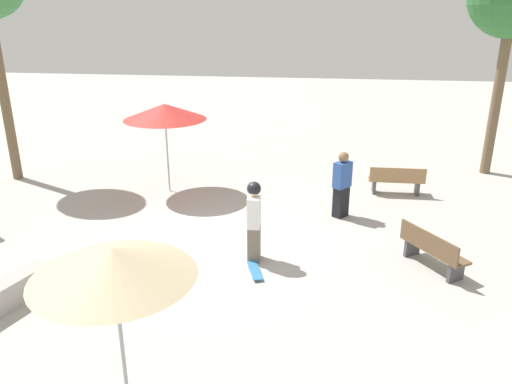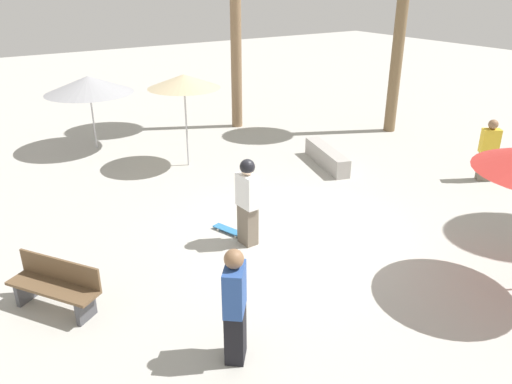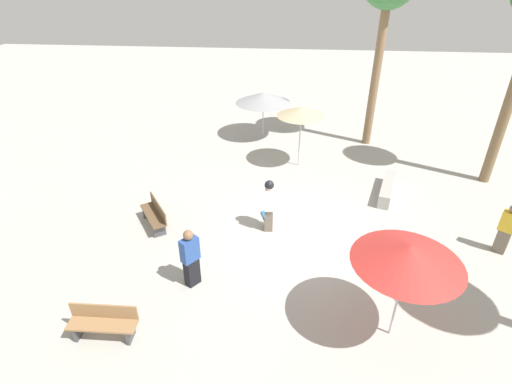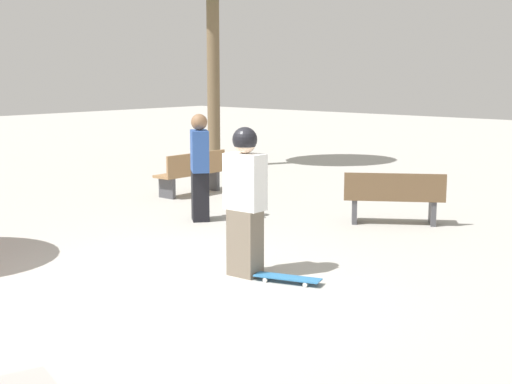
{
  "view_description": "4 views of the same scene",
  "coord_description": "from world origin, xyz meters",
  "px_view_note": "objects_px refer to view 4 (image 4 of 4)",
  "views": [
    {
      "loc": [
        -9.95,
        -2.39,
        5.18
      ],
      "look_at": [
        -0.02,
        -1.0,
        1.47
      ],
      "focal_mm": 35.0,
      "sensor_mm": 36.0,
      "label": 1
    },
    {
      "loc": [
        7.25,
        -5.7,
        5.02
      ],
      "look_at": [
        -0.83,
        -0.46,
        0.81
      ],
      "focal_mm": 35.0,
      "sensor_mm": 36.0,
      "label": 2
    },
    {
      "loc": [
        10.39,
        -0.44,
        7.75
      ],
      "look_at": [
        -0.55,
        -1.43,
        1.24
      ],
      "focal_mm": 28.0,
      "sensor_mm": 36.0,
      "label": 3
    },
    {
      "loc": [
        -5.92,
        5.22,
        2.46
      ],
      "look_at": [
        -0.04,
        -1.51,
        0.93
      ],
      "focal_mm": 50.0,
      "sensor_mm": 36.0,
      "label": 4
    }
  ],
  "objects_px": {
    "skateboard": "(287,278)",
    "bench_far": "(394,198)",
    "skater_main": "(245,197)",
    "bystander_far": "(200,168)",
    "bench_near": "(192,173)"
  },
  "relations": [
    {
      "from": "skateboard",
      "to": "bench_far",
      "type": "height_order",
      "value": "bench_far"
    },
    {
      "from": "skater_main",
      "to": "bystander_far",
      "type": "relative_size",
      "value": 1.02
    },
    {
      "from": "skateboard",
      "to": "bench_far",
      "type": "xyz_separation_m",
      "value": [
        0.73,
        -3.65,
        0.37
      ]
    },
    {
      "from": "skater_main",
      "to": "skateboard",
      "type": "xyz_separation_m",
      "value": [
        -0.58,
        -0.1,
        -0.91
      ]
    },
    {
      "from": "skater_main",
      "to": "bench_near",
      "type": "xyz_separation_m",
      "value": [
        4.64,
        -3.56,
        -0.55
      ]
    },
    {
      "from": "skater_main",
      "to": "bystander_far",
      "type": "height_order",
      "value": "skater_main"
    },
    {
      "from": "bystander_far",
      "to": "bench_near",
      "type": "bearing_deg",
      "value": -1.61
    },
    {
      "from": "bench_near",
      "to": "skater_main",
      "type": "bearing_deg",
      "value": -128.67
    },
    {
      "from": "skateboard",
      "to": "bench_near",
      "type": "height_order",
      "value": "bench_near"
    },
    {
      "from": "bystander_far",
      "to": "skater_main",
      "type": "bearing_deg",
      "value": -175.97
    },
    {
      "from": "skater_main",
      "to": "bench_far",
      "type": "relative_size",
      "value": 1.15
    },
    {
      "from": "bench_far",
      "to": "bench_near",
      "type": "bearing_deg",
      "value": 148.34
    },
    {
      "from": "skateboard",
      "to": "bystander_far",
      "type": "distance_m",
      "value": 3.85
    },
    {
      "from": "skateboard",
      "to": "bystander_far",
      "type": "relative_size",
      "value": 0.47
    },
    {
      "from": "skateboard",
      "to": "bystander_far",
      "type": "xyz_separation_m",
      "value": [
        3.3,
        -1.81,
        0.82
      ]
    }
  ]
}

